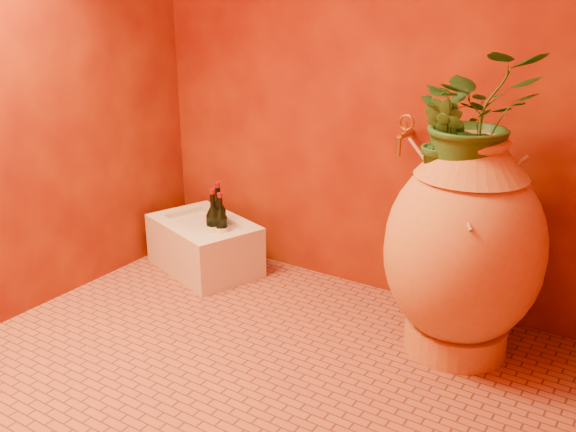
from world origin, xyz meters
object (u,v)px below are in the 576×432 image
Objects in this scene: wine_bottle_a at (221,229)px; wall_tap at (404,133)px; wine_bottle_c at (214,228)px; stone_basin at (205,246)px; wine_bottle_b at (219,222)px; amphora at (464,248)px.

wine_bottle_a is 1.10m from wall_tap.
wine_bottle_c is at bearing -156.68° from wine_bottle_a.
wall_tap is (1.04, 0.20, 0.72)m from stone_basin.
wine_bottle_a is (0.13, -0.01, 0.13)m from stone_basin.
wine_bottle_a is at bearing -42.24° from wine_bottle_b.
amphora is 0.61m from wall_tap.
wall_tap reaches higher than wine_bottle_a.
amphora is 1.37m from wine_bottle_b.
amphora is 2.81× the size of wine_bottle_c.
amphora is 1.47m from stone_basin.
wine_bottle_b reaches higher than stone_basin.
stone_basin is 2.09× the size of wine_bottle_c.
wine_bottle_c is at bearing 178.96° from amphora.
amphora is at bearing -33.16° from wall_tap.
stone_basin is at bearing -155.73° from wine_bottle_b.
wine_bottle_b is at bearing -170.01° from wall_tap.
amphora is at bearing -3.76° from wine_bottle_b.
amphora reaches higher than wine_bottle_b.
wine_bottle_b is 0.07m from wine_bottle_c.
stone_basin is at bearing 174.17° from wine_bottle_a.
wine_bottle_c is at bearing -166.08° from wall_tap.
wall_tap is (0.91, 0.22, 0.59)m from wine_bottle_a.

